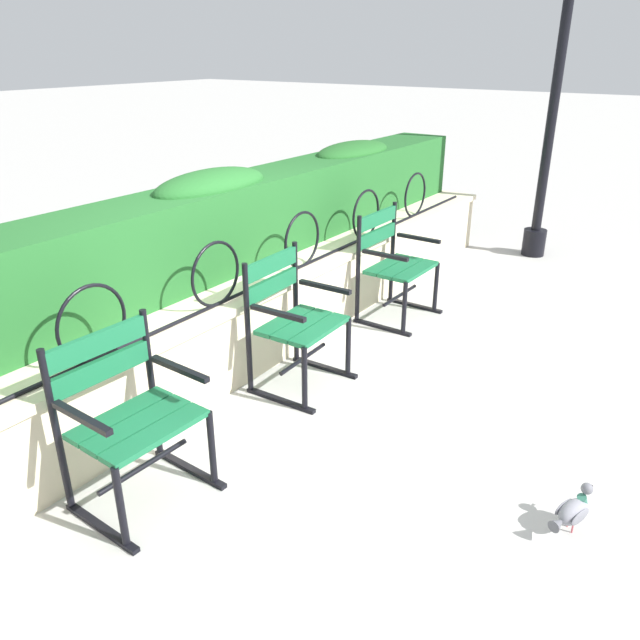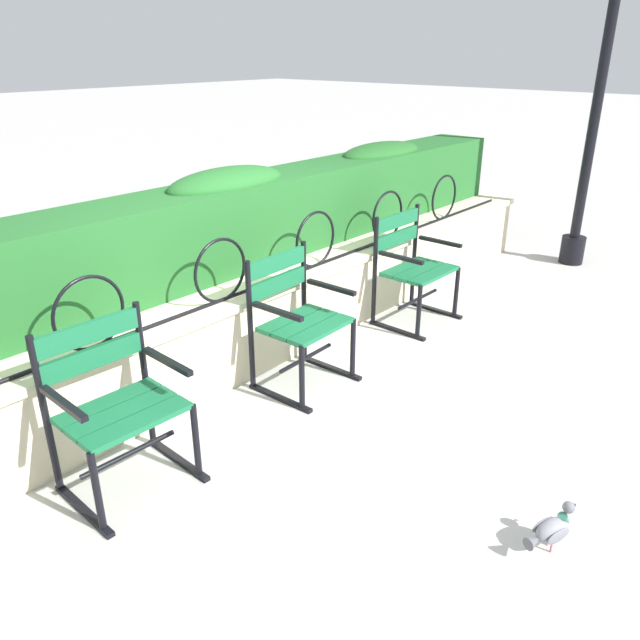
% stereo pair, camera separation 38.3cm
% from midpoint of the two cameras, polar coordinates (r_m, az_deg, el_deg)
% --- Properties ---
extents(ground_plane, '(60.00, 60.00, 0.00)m').
position_cam_midpoint_polar(ground_plane, '(4.03, -1.50, -7.59)').
color(ground_plane, '#B7B5AF').
extents(stone_wall, '(7.45, 0.41, 0.59)m').
position_cam_midpoint_polar(stone_wall, '(4.35, -9.99, -1.02)').
color(stone_wall, beige).
rests_on(stone_wall, ground).
extents(iron_arch_fence, '(6.91, 0.02, 0.42)m').
position_cam_midpoint_polar(iron_arch_fence, '(3.98, -11.87, 3.83)').
color(iron_arch_fence, black).
rests_on(iron_arch_fence, stone_wall).
extents(hedge_row, '(7.30, 0.51, 0.72)m').
position_cam_midpoint_polar(hedge_row, '(4.45, -14.34, 7.78)').
color(hedge_row, '#236028').
rests_on(hedge_row, stone_wall).
extents(park_chair_left, '(0.61, 0.54, 0.88)m').
position_cam_midpoint_polar(park_chair_left, '(3.23, -20.50, -8.16)').
color(park_chair_left, '#19663D').
rests_on(park_chair_left, ground).
extents(park_chair_centre, '(0.59, 0.54, 0.89)m').
position_cam_midpoint_polar(park_chair_centre, '(4.06, -5.19, 0.07)').
color(park_chair_centre, '#19663D').
rests_on(park_chair_centre, ground).
extents(park_chair_right, '(0.61, 0.52, 0.89)m').
position_cam_midpoint_polar(park_chair_right, '(5.13, 4.58, 5.24)').
color(park_chair_right, '#19663D').
rests_on(park_chair_right, ground).
extents(pigeon_near_chairs, '(0.29, 0.15, 0.22)m').
position_cam_midpoint_polar(pigeon_near_chairs, '(3.18, 18.82, -16.32)').
color(pigeon_near_chairs, gray).
rests_on(pigeon_near_chairs, ground).
extents(lamppost, '(0.28, 0.28, 3.76)m').
position_cam_midpoint_polar(lamppost, '(6.86, 19.50, 21.34)').
color(lamppost, black).
rests_on(lamppost, ground).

